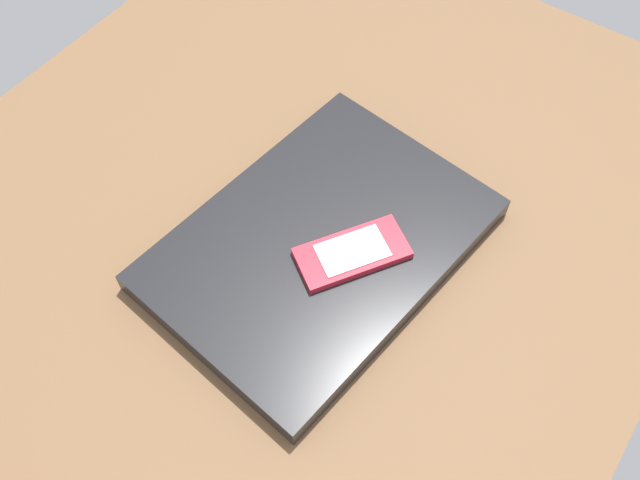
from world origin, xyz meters
The scene contains 3 objects.
desk_surface centered at (0.00, 0.00, 1.50)cm, with size 120.00×80.00×3.00cm, color brown.
laptop_closed centered at (9.05, -5.37, 4.24)cm, with size 34.27×24.25×2.49cm, color black.
cell_phone_on_laptop centered at (9.15, -9.29, 5.94)cm, with size 12.32×10.50×0.97cm.
Camera 1 is at (-23.83, -28.47, 66.14)cm, focal length 39.55 mm.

